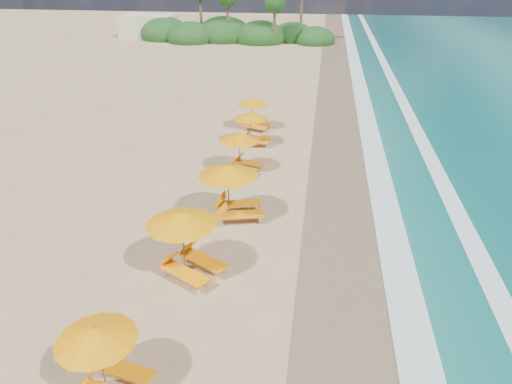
# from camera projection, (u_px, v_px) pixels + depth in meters

# --- Properties ---
(ground) EXTENTS (160.00, 160.00, 0.00)m
(ground) POSITION_uv_depth(u_px,v_px,m) (256.00, 217.00, 19.65)
(ground) COLOR tan
(ground) RESTS_ON ground
(wet_sand) EXTENTS (4.00, 160.00, 0.01)m
(wet_sand) POSITION_uv_depth(u_px,v_px,m) (352.00, 224.00, 19.13)
(wet_sand) COLOR #816A4C
(wet_sand) RESTS_ON ground
(surf_foam) EXTENTS (4.00, 160.00, 0.01)m
(surf_foam) POSITION_uv_depth(u_px,v_px,m) (420.00, 229.00, 18.77)
(surf_foam) COLOR white
(surf_foam) RESTS_ON ground
(station_1) EXTENTS (2.48, 2.38, 2.04)m
(station_1) POSITION_uv_depth(u_px,v_px,m) (105.00, 355.00, 11.33)
(station_1) COLOR olive
(station_1) RESTS_ON ground
(station_2) EXTENTS (3.26, 3.26, 2.45)m
(station_2) POSITION_uv_depth(u_px,v_px,m) (187.00, 240.00, 15.57)
(station_2) COLOR olive
(station_2) RESTS_ON ground
(station_3) EXTENTS (3.09, 2.99, 2.49)m
(station_3) POSITION_uv_depth(u_px,v_px,m) (233.00, 188.00, 19.03)
(station_3) COLOR olive
(station_3) RESTS_ON ground
(station_4) EXTENTS (2.61, 2.55, 2.05)m
(station_4) POSITION_uv_depth(u_px,v_px,m) (242.00, 150.00, 23.45)
(station_4) COLOR olive
(station_4) RESTS_ON ground
(station_5) EXTENTS (2.17, 2.01, 2.00)m
(station_5) POSITION_uv_depth(u_px,v_px,m) (253.00, 126.00, 26.81)
(station_5) COLOR olive
(station_5) RESTS_ON ground
(station_6) EXTENTS (2.59, 2.53, 2.03)m
(station_6) POSITION_uv_depth(u_px,v_px,m) (255.00, 112.00, 29.26)
(station_6) COLOR olive
(station_6) RESTS_ON ground
(treeline) EXTENTS (25.80, 8.80, 9.74)m
(treeline) POSITION_uv_depth(u_px,v_px,m) (231.00, 33.00, 60.70)
(treeline) COLOR #163D14
(treeline) RESTS_ON ground
(beach_building) EXTENTS (7.00, 5.00, 2.80)m
(beach_building) POSITION_uv_depth(u_px,v_px,m) (149.00, 26.00, 64.28)
(beach_building) COLOR beige
(beach_building) RESTS_ON ground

